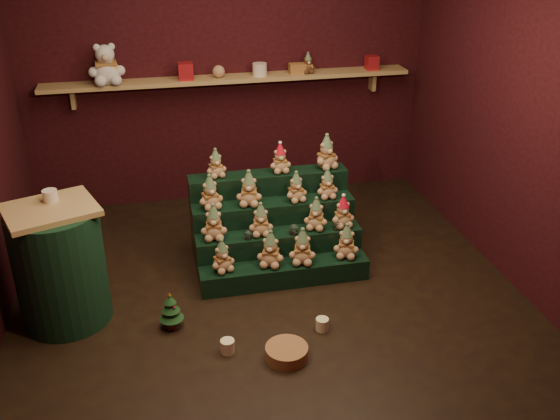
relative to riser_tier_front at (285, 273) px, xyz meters
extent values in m
plane|color=black|center=(-0.16, -0.16, -0.09)|extent=(4.00, 4.00, 0.00)
cube|color=black|center=(-0.16, 1.89, 1.31)|extent=(4.00, 0.10, 2.80)
cube|color=black|center=(-0.16, -2.21, 1.31)|extent=(4.00, 0.10, 2.80)
cube|color=black|center=(1.89, -0.16, 1.31)|extent=(0.10, 4.00, 2.80)
cube|color=tan|center=(-0.16, 1.71, 1.21)|extent=(3.60, 0.26, 0.04)
cube|color=tan|center=(-1.66, 1.78, 1.09)|extent=(0.04, 0.12, 0.20)
cube|color=tan|center=(1.34, 1.78, 1.09)|extent=(0.04, 0.12, 0.20)
cube|color=black|center=(0.00, 0.00, 0.00)|extent=(1.40, 0.22, 0.18)
cube|color=black|center=(0.00, 0.22, 0.09)|extent=(1.40, 0.22, 0.36)
cube|color=black|center=(0.00, 0.44, 0.18)|extent=(1.40, 0.22, 0.54)
cube|color=black|center=(0.00, 0.66, 0.27)|extent=(1.40, 0.22, 0.72)
cylinder|color=black|center=(-0.27, 0.16, 0.28)|extent=(0.05, 0.05, 0.02)
sphere|color=white|center=(-0.27, 0.16, 0.32)|extent=(0.06, 0.06, 0.06)
cylinder|color=black|center=(0.11, 0.16, 0.28)|extent=(0.07, 0.07, 0.03)
sphere|color=white|center=(0.11, 0.16, 0.33)|extent=(0.07, 0.07, 0.07)
cylinder|color=black|center=(0.48, 0.16, 0.28)|extent=(0.05, 0.05, 0.02)
sphere|color=white|center=(0.48, 0.16, 0.32)|extent=(0.06, 0.06, 0.06)
cube|color=tan|center=(-1.71, -0.12, 0.83)|extent=(0.75, 0.69, 0.04)
cylinder|color=#10321B|center=(-1.71, -0.12, 0.36)|extent=(0.65, 0.65, 0.90)
cylinder|color=beige|center=(-1.71, -0.02, 0.89)|extent=(0.11, 0.11, 0.08)
cylinder|color=#412417|center=(-0.95, -0.41, -0.07)|extent=(0.09, 0.09, 0.05)
cone|color=#153B18|center=(-0.95, -0.41, 0.04)|extent=(0.18, 0.18, 0.09)
cone|color=#153B18|center=(-0.95, -0.41, 0.10)|extent=(0.14, 0.14, 0.08)
cone|color=#153B18|center=(-0.95, -0.41, 0.16)|extent=(0.09, 0.09, 0.06)
cone|color=gold|center=(-0.95, -0.41, 0.20)|extent=(0.03, 0.03, 0.03)
cylinder|color=#F4EBB4|center=(-0.59, -0.79, -0.04)|extent=(0.10, 0.10, 0.10)
cylinder|color=#F4EBB4|center=(0.13, -0.68, -0.04)|extent=(0.10, 0.10, 0.10)
cylinder|color=#A27041|center=(-0.20, -0.94, -0.04)|extent=(0.39, 0.39, 0.09)
cube|color=#AD1A20|center=(-0.59, 1.69, 1.31)|extent=(0.14, 0.14, 0.16)
cylinder|color=beige|center=(0.13, 1.69, 1.29)|extent=(0.14, 0.14, 0.12)
cube|color=#AD1A20|center=(1.28, 1.69, 1.30)|extent=(0.12, 0.12, 0.14)
sphere|color=tan|center=(-0.27, 1.69, 1.29)|extent=(0.12, 0.12, 0.12)
cube|color=#C84A1C|center=(0.51, 1.69, 1.28)|extent=(0.16, 0.10, 0.10)
camera|label=1|loc=(-0.98, -4.28, 2.74)|focal=40.00mm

